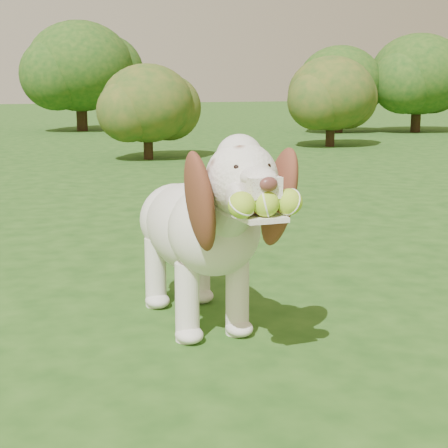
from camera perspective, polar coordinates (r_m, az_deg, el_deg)
name	(u,v)px	position (r m, az deg, el deg)	size (l,w,h in m)	color
ground	(339,324)	(3.21, 9.52, -8.19)	(80.00, 80.00, 0.00)	#1B4413
dog	(201,223)	(3.01, -1.88, 0.06)	(0.48, 1.37, 0.89)	silver
shrub_c	(147,103)	(10.17, -6.39, 9.93)	(1.34, 1.34, 1.38)	#382314
shrub_f	(340,82)	(16.15, 9.62, 11.59)	(1.90, 1.90, 1.97)	#382314
shrub_d	(331,94)	(12.42, 8.92, 10.66)	(1.53, 1.53, 1.58)	#382314
shrub_i	(80,66)	(16.87, -11.89, 12.70)	(2.48, 2.48, 2.57)	#382314
shrub_h	(418,74)	(16.70, 15.84, 11.88)	(2.17, 2.17, 2.24)	#382314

